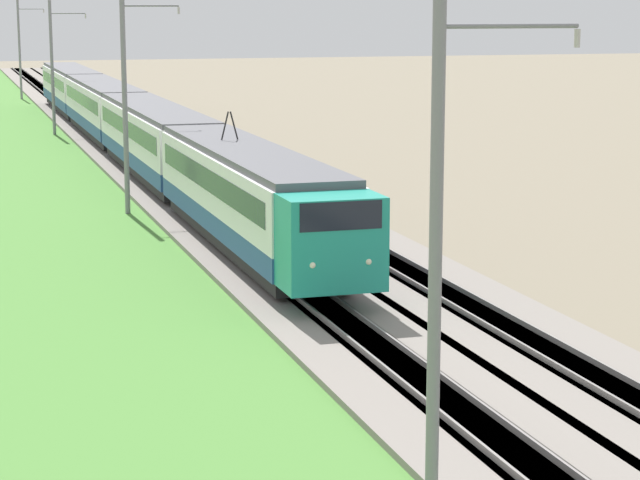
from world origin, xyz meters
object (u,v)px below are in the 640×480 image
Objects in this scene: catenary_mast_mid at (126,98)px; catenary_mast_near at (438,260)px; catenary_mast_far at (53,67)px; catenary_mast_distant at (20,49)px; passenger_train at (126,119)px.

catenary_mast_near is at bearing -180.00° from catenary_mast_mid.
catenary_mast_mid is at bearing 180.00° from catenary_mast_far.
catenary_mast_far is (69.81, -0.00, -0.11)m from catenary_mast_near.
catenary_mast_distant is (69.81, -0.00, -0.17)m from catenary_mast_mid.
catenary_mast_near is 69.81m from catenary_mast_far.
catenary_mast_distant is at bearing -176.68° from passenger_train.
passenger_train is 14.85m from catenary_mast_far.
passenger_train is 49.42m from catenary_mast_distant.
catenary_mast_distant is (34.91, 0.00, 0.10)m from catenary_mast_far.
catenary_mast_mid is at bearing 0.00° from catenary_mast_near.
passenger_train is at bearing -168.75° from catenary_mast_far.
catenary_mast_distant is at bearing -0.00° from catenary_mast_mid.
catenary_mast_mid is at bearing 180.00° from catenary_mast_distant.
passenger_train is at bearing -2.95° from catenary_mast_near.
catenary_mast_mid is (-20.54, 2.86, 2.72)m from passenger_train.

